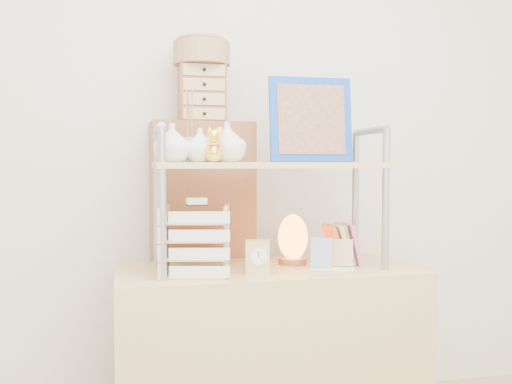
# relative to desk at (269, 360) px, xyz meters

# --- Properties ---
(desk) EXTENTS (1.20, 0.50, 0.75)m
(desk) POSITION_rel_desk_xyz_m (0.00, 0.00, 0.00)
(desk) COLOR tan
(desk) RESTS_ON ground
(cabinet) EXTENTS (0.46, 0.26, 1.35)m
(cabinet) POSITION_rel_desk_xyz_m (-0.22, 0.37, 0.30)
(cabinet) COLOR brown
(cabinet) RESTS_ON ground
(hutch) EXTENTS (0.90, 0.34, 0.78)m
(hutch) POSITION_rel_desk_xyz_m (-0.07, 0.01, 0.81)
(hutch) COLOR #959AA2
(hutch) RESTS_ON desk
(letter_tray) EXTENTS (0.28, 0.27, 0.29)m
(letter_tray) POSITION_rel_desk_xyz_m (-0.30, -0.07, 0.49)
(letter_tray) COLOR tan
(letter_tray) RESTS_ON desk
(salt_lamp) EXTENTS (0.14, 0.13, 0.21)m
(salt_lamp) POSITION_rel_desk_xyz_m (0.12, 0.06, 0.48)
(salt_lamp) COLOR brown
(salt_lamp) RESTS_ON desk
(desk_clock) EXTENTS (0.10, 0.06, 0.13)m
(desk_clock) POSITION_rel_desk_xyz_m (-0.07, -0.11, 0.44)
(desk_clock) COLOR tan
(desk_clock) RESTS_ON desk
(postcard_stand) EXTENTS (0.18, 0.10, 0.13)m
(postcard_stand) POSITION_rel_desk_xyz_m (0.23, -0.08, 0.41)
(postcard_stand) COLOR white
(postcard_stand) RESTS_ON desk
(drawer_chest) EXTENTS (0.20, 0.16, 0.25)m
(drawer_chest) POSITION_rel_desk_xyz_m (-0.22, 0.35, 1.10)
(drawer_chest) COLOR brown
(drawer_chest) RESTS_ON cabinet
(woven_basket) EXTENTS (0.25, 0.25, 0.10)m
(woven_basket) POSITION_rel_desk_xyz_m (-0.22, 0.35, 1.28)
(woven_basket) COLOR olive
(woven_basket) RESTS_ON drawer_chest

